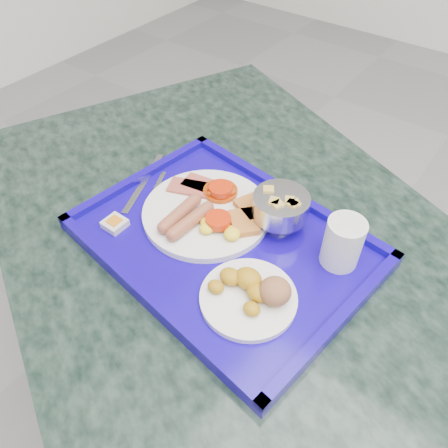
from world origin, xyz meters
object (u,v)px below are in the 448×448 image
Objects in this scene: main_plate at (209,212)px; fruit_bowl at (281,207)px; table at (234,298)px; tray at (224,242)px; juice_cup at (343,241)px; bread_plate at (252,293)px.

fruit_bowl is (0.12, 0.06, 0.03)m from main_plate.
table is at bearing -2.82° from main_plate.
fruit_bowl reaches higher than main_plate.
tray is at bearing -27.72° from main_plate.
fruit_bowl is 1.14× the size of juice_cup.
tray is 5.36× the size of fruit_bowl.
fruit_bowl is (0.06, 0.09, 0.05)m from tray.
bread_plate is 0.17m from fruit_bowl.
tray is at bearing -122.28° from fruit_bowl.
main_plate is 0.13m from fruit_bowl.
fruit_bowl is (0.05, 0.06, 0.25)m from table.
main_plate is (-0.06, 0.00, 0.22)m from table.
main_plate is at bearing 148.27° from bread_plate.
bread_plate is at bearing -71.91° from fruit_bowl.
main_plate is at bearing -152.77° from fruit_bowl.
juice_cup is (0.24, 0.05, 0.04)m from main_plate.
table is 0.31m from juice_cup.
fruit_bowl is at bearing 174.77° from juice_cup.
tray is at bearing -156.64° from juice_cup.
table is 2.56× the size of tray.
main_plate is (-0.06, 0.03, 0.02)m from tray.
juice_cup reaches higher than tray.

